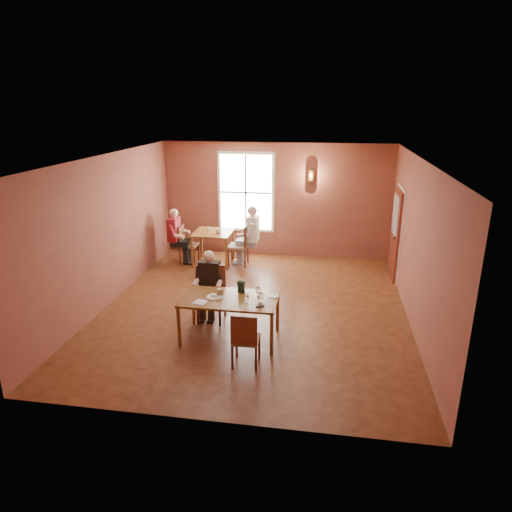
# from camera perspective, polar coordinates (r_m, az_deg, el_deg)

# --- Properties ---
(ground) EXTENTS (6.00, 7.00, 0.01)m
(ground) POSITION_cam_1_polar(r_m,az_deg,el_deg) (9.30, -0.20, -6.54)
(ground) COLOR brown
(ground) RESTS_ON ground
(wall_back) EXTENTS (6.00, 0.04, 3.00)m
(wall_back) POSITION_cam_1_polar(r_m,az_deg,el_deg) (12.13, 2.52, 6.94)
(wall_back) COLOR brown
(wall_back) RESTS_ON ground
(wall_front) EXTENTS (6.00, 0.04, 3.00)m
(wall_front) POSITION_cam_1_polar(r_m,az_deg,el_deg) (5.56, -6.17, -7.63)
(wall_front) COLOR brown
(wall_front) RESTS_ON ground
(wall_left) EXTENTS (0.04, 7.00, 3.00)m
(wall_left) POSITION_cam_1_polar(r_m,az_deg,el_deg) (9.70, -18.00, 3.05)
(wall_left) COLOR brown
(wall_left) RESTS_ON ground
(wall_right) EXTENTS (0.04, 7.00, 3.00)m
(wall_right) POSITION_cam_1_polar(r_m,az_deg,el_deg) (8.81, 19.43, 1.37)
(wall_right) COLOR brown
(wall_right) RESTS_ON ground
(ceiling) EXTENTS (6.00, 7.00, 0.04)m
(ceiling) POSITION_cam_1_polar(r_m,az_deg,el_deg) (8.47, -0.22, 12.17)
(ceiling) COLOR white
(ceiling) RESTS_ON wall_back
(window) EXTENTS (1.36, 0.10, 1.96)m
(window) POSITION_cam_1_polar(r_m,az_deg,el_deg) (12.16, -1.28, 7.94)
(window) COLOR white
(window) RESTS_ON wall_back
(door) EXTENTS (0.12, 1.04, 2.10)m
(door) POSITION_cam_1_polar(r_m,az_deg,el_deg) (11.10, 16.98, 2.64)
(door) COLOR maroon
(door) RESTS_ON ground
(wall_sconce) EXTENTS (0.16, 0.16, 0.28)m
(wall_sconce) POSITION_cam_1_polar(r_m,az_deg,el_deg) (11.84, 6.90, 9.98)
(wall_sconce) COLOR brown
(wall_sconce) RESTS_ON wall_back
(main_table) EXTENTS (1.65, 0.93, 0.77)m
(main_table) POSITION_cam_1_polar(r_m,az_deg,el_deg) (8.02, -3.28, -7.81)
(main_table) COLOR brown
(main_table) RESTS_ON ground
(chair_diner_main) EXTENTS (0.47, 0.47, 1.06)m
(chair_diner_main) POSITION_cam_1_polar(r_m,az_deg,el_deg) (8.64, -5.62, -4.82)
(chair_diner_main) COLOR brown
(chair_diner_main) RESTS_ON ground
(diner_main) EXTENTS (0.51, 0.51, 1.27)m
(diner_main) POSITION_cam_1_polar(r_m,az_deg,el_deg) (8.57, -5.69, -4.25)
(diner_main) COLOR #37251A
(diner_main) RESTS_ON ground
(chair_empty) EXTENTS (0.42, 0.42, 0.93)m
(chair_empty) POSITION_cam_1_polar(r_m,az_deg,el_deg) (7.23, -1.26, -10.21)
(chair_empty) COLOR #55321A
(chair_empty) RESTS_ON ground
(plate_food) EXTENTS (0.33, 0.33, 0.04)m
(plate_food) POSITION_cam_1_polar(r_m,az_deg,el_deg) (7.90, -5.19, -5.04)
(plate_food) COLOR white
(plate_food) RESTS_ON main_table
(sandwich) EXTENTS (0.10, 0.09, 0.11)m
(sandwich) POSITION_cam_1_polar(r_m,az_deg,el_deg) (7.95, -4.53, -4.59)
(sandwich) COLOR tan
(sandwich) RESTS_ON main_table
(goblet_a) EXTENTS (0.10, 0.10, 0.20)m
(goblet_a) POSITION_cam_1_polar(r_m,az_deg,el_deg) (7.84, 0.28, -4.52)
(goblet_a) COLOR white
(goblet_a) RESTS_ON main_table
(goblet_b) EXTENTS (0.11, 0.11, 0.21)m
(goblet_b) POSITION_cam_1_polar(r_m,az_deg,el_deg) (7.59, 0.61, -5.27)
(goblet_b) COLOR white
(goblet_b) RESTS_ON main_table
(goblet_c) EXTENTS (0.09, 0.09, 0.19)m
(goblet_c) POSITION_cam_1_polar(r_m,az_deg,el_deg) (7.60, -1.18, -5.31)
(goblet_c) COLOR silver
(goblet_c) RESTS_ON main_table
(menu_stand) EXTENTS (0.14, 0.10, 0.22)m
(menu_stand) POSITION_cam_1_polar(r_m,az_deg,el_deg) (8.02, -1.86, -3.88)
(menu_stand) COLOR black
(menu_stand) RESTS_ON main_table
(knife) EXTENTS (0.18, 0.11, 0.00)m
(knife) POSITION_cam_1_polar(r_m,az_deg,el_deg) (7.67, -4.19, -5.88)
(knife) COLOR white
(knife) RESTS_ON main_table
(napkin) EXTENTS (0.24, 0.24, 0.01)m
(napkin) POSITION_cam_1_polar(r_m,az_deg,el_deg) (7.75, -6.95, -5.72)
(napkin) COLOR white
(napkin) RESTS_ON main_table
(side_plate) EXTENTS (0.23, 0.23, 0.01)m
(side_plate) POSITION_cam_1_polar(r_m,az_deg,el_deg) (7.91, 2.21, -5.02)
(side_plate) COLOR silver
(side_plate) RESTS_ON main_table
(sunglasses) EXTENTS (0.15, 0.11, 0.02)m
(sunglasses) POSITION_cam_1_polar(r_m,az_deg,el_deg) (7.52, 0.53, -6.31)
(sunglasses) COLOR black
(sunglasses) RESTS_ON main_table
(second_table) EXTENTS (0.95, 0.95, 0.84)m
(second_table) POSITION_cam_1_polar(r_m,az_deg,el_deg) (11.74, -5.34, 1.03)
(second_table) COLOR brown
(second_table) RESTS_ON ground
(chair_diner_white) EXTENTS (0.47, 0.47, 1.06)m
(chair_diner_white) POSITION_cam_1_polar(r_m,az_deg,el_deg) (11.57, -2.24, 1.40)
(chair_diner_white) COLOR #582D1D
(chair_diner_white) RESTS_ON ground
(diner_white) EXTENTS (0.59, 0.59, 1.48)m
(diner_white) POSITION_cam_1_polar(r_m,az_deg,el_deg) (11.50, -2.11, 2.37)
(diner_white) COLOR silver
(diner_white) RESTS_ON ground
(chair_diner_maroon) EXTENTS (0.43, 0.43, 0.97)m
(chair_diner_maroon) POSITION_cam_1_polar(r_m,az_deg,el_deg) (11.90, -8.39, 1.47)
(chair_diner_maroon) COLOR #47290F
(chair_diner_maroon) RESTS_ON ground
(diner_maroon) EXTENTS (0.55, 0.55, 1.38)m
(diner_maroon) POSITION_cam_1_polar(r_m,az_deg,el_deg) (11.85, -8.57, 2.43)
(diner_maroon) COLOR maroon
(diner_maroon) RESTS_ON ground
(cup_a) EXTENTS (0.16, 0.16, 0.10)m
(cup_a) POSITION_cam_1_polar(r_m,az_deg,el_deg) (11.49, -4.70, 3.11)
(cup_a) COLOR silver
(cup_a) RESTS_ON second_table
(cup_b) EXTENTS (0.10, 0.10, 0.09)m
(cup_b) POSITION_cam_1_polar(r_m,az_deg,el_deg) (11.77, -5.97, 3.43)
(cup_b) COLOR white
(cup_b) RESTS_ON second_table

